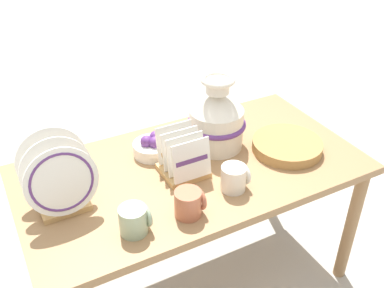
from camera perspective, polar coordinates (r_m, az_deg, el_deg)
name	(u,v)px	position (r m, az deg, el deg)	size (l,w,h in m)	color
ground_plane	(192,276)	(2.28, 0.00, -16.46)	(14.00, 14.00, 0.00)	#B2ADA3
display_table	(192,182)	(1.87, 0.00, -4.79)	(1.39, 0.74, 0.66)	#9E754C
ceramic_vase	(217,118)	(1.89, 3.13, 3.31)	(0.25, 0.25, 0.32)	silver
dish_rack_round_plates	(59,181)	(1.63, -16.49, -4.58)	(0.25, 0.19, 0.27)	tan
dish_rack_square_plates	(183,160)	(1.76, -1.14, -2.08)	(0.17, 0.18, 0.18)	tan
wicker_charger_stack	(287,146)	(1.95, 11.98, -0.21)	(0.30, 0.30, 0.04)	#AD7F47
mug_cream_glaze	(235,178)	(1.69, 5.44, -4.28)	(0.10, 0.10, 0.10)	silver
mug_sage_glaze	(135,220)	(1.52, -7.29, -9.52)	(0.10, 0.10, 0.10)	#9EB28E
mug_terracotta_glaze	(189,203)	(1.57, -0.35, -7.49)	(0.10, 0.10, 0.10)	#B76647
fruit_bowl	(152,147)	(1.89, -5.05, -0.33)	(0.16, 0.16, 0.10)	white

